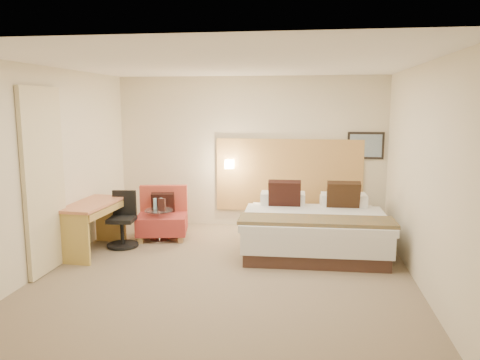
# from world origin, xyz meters

# --- Properties ---
(floor) EXTENTS (4.80, 5.00, 0.02)m
(floor) POSITION_xyz_m (0.00, 0.00, -0.01)
(floor) COLOR #7C6A53
(floor) RESTS_ON ground
(ceiling) EXTENTS (4.80, 5.00, 0.02)m
(ceiling) POSITION_xyz_m (0.00, 0.00, 2.71)
(ceiling) COLOR white
(ceiling) RESTS_ON floor
(wall_back) EXTENTS (4.80, 0.02, 2.70)m
(wall_back) POSITION_xyz_m (0.00, 2.51, 1.35)
(wall_back) COLOR beige
(wall_back) RESTS_ON floor
(wall_front) EXTENTS (4.80, 0.02, 2.70)m
(wall_front) POSITION_xyz_m (0.00, -2.51, 1.35)
(wall_front) COLOR beige
(wall_front) RESTS_ON floor
(wall_left) EXTENTS (0.02, 5.00, 2.70)m
(wall_left) POSITION_xyz_m (-2.41, 0.00, 1.35)
(wall_left) COLOR beige
(wall_left) RESTS_ON floor
(wall_right) EXTENTS (0.02, 5.00, 2.70)m
(wall_right) POSITION_xyz_m (2.41, 0.00, 1.35)
(wall_right) COLOR beige
(wall_right) RESTS_ON floor
(headboard_panel) EXTENTS (2.60, 0.04, 1.30)m
(headboard_panel) POSITION_xyz_m (0.70, 2.47, 0.95)
(headboard_panel) COLOR tan
(headboard_panel) RESTS_ON wall_back
(art_frame) EXTENTS (0.62, 0.03, 0.47)m
(art_frame) POSITION_xyz_m (2.02, 2.48, 1.50)
(art_frame) COLOR black
(art_frame) RESTS_ON wall_back
(art_canvas) EXTENTS (0.54, 0.01, 0.39)m
(art_canvas) POSITION_xyz_m (2.02, 2.46, 1.50)
(art_canvas) COLOR gray
(art_canvas) RESTS_ON wall_back
(lamp_arm) EXTENTS (0.02, 0.12, 0.02)m
(lamp_arm) POSITION_xyz_m (-0.35, 2.42, 1.15)
(lamp_arm) COLOR silver
(lamp_arm) RESTS_ON wall_back
(lamp_shade) EXTENTS (0.15, 0.15, 0.15)m
(lamp_shade) POSITION_xyz_m (-0.35, 2.36, 1.15)
(lamp_shade) COLOR #FEECC6
(lamp_shade) RESTS_ON wall_back
(curtain) EXTENTS (0.06, 0.90, 2.42)m
(curtain) POSITION_xyz_m (-2.36, -0.25, 1.22)
(curtain) COLOR beige
(curtain) RESTS_ON wall_left
(bottle_a) EXTENTS (0.07, 0.07, 0.18)m
(bottle_a) POSITION_xyz_m (-1.42, 1.37, 0.60)
(bottle_a) COLOR #99D1ED
(bottle_a) RESTS_ON side_table
(bottle_b) EXTENTS (0.07, 0.07, 0.18)m
(bottle_b) POSITION_xyz_m (-1.33, 1.40, 0.60)
(bottle_b) COLOR #8DBFDA
(bottle_b) RESTS_ON side_table
(menu_folder) EXTENTS (0.13, 0.07, 0.20)m
(menu_folder) POSITION_xyz_m (-1.27, 1.27, 0.61)
(menu_folder) COLOR #361916
(menu_folder) RESTS_ON side_table
(bed) EXTENTS (2.16, 2.09, 1.03)m
(bed) POSITION_xyz_m (1.14, 1.25, 0.33)
(bed) COLOR #39241C
(bed) RESTS_ON floor
(lounge_chair) EXTENTS (0.92, 0.84, 0.84)m
(lounge_chair) POSITION_xyz_m (-1.35, 1.53, 0.34)
(lounge_chair) COLOR tan
(lounge_chair) RESTS_ON floor
(side_table) EXTENTS (0.55, 0.55, 0.51)m
(side_table) POSITION_xyz_m (-1.35, 1.33, 0.28)
(side_table) COLOR white
(side_table) RESTS_ON floor
(desk) EXTENTS (0.63, 1.25, 0.76)m
(desk) POSITION_xyz_m (-2.11, 0.60, 0.60)
(desk) COLOR #C5734D
(desk) RESTS_ON floor
(desk_chair) EXTENTS (0.53, 0.53, 0.86)m
(desk_chair) POSITION_xyz_m (-1.81, 0.95, 0.35)
(desk_chair) COLOR black
(desk_chair) RESTS_ON floor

